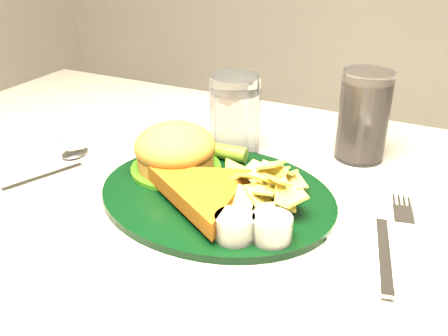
# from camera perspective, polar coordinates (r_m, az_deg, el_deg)

# --- Properties ---
(dinner_plate) EXTENTS (0.35, 0.30, 0.07)m
(dinner_plate) POSITION_cam_1_polar(r_m,az_deg,el_deg) (0.64, -0.89, -0.71)
(dinner_plate) COLOR black
(dinner_plate) RESTS_ON table
(water_glass) EXTENTS (0.09, 0.09, 0.12)m
(water_glass) POSITION_cam_1_polar(r_m,az_deg,el_deg) (0.77, 1.26, 6.13)
(water_glass) COLOR silver
(water_glass) RESTS_ON table
(cola_glass) EXTENTS (0.09, 0.09, 0.14)m
(cola_glass) POSITION_cam_1_polar(r_m,az_deg,el_deg) (0.77, 15.65, 5.74)
(cola_glass) COLOR black
(cola_glass) RESTS_ON table
(fork_napkin) EXTENTS (0.18, 0.21, 0.01)m
(fork_napkin) POSITION_cam_1_polar(r_m,az_deg,el_deg) (0.58, 18.02, -8.80)
(fork_napkin) COLOR silver
(fork_napkin) RESTS_ON table
(spoon) EXTENTS (0.10, 0.16, 0.01)m
(spoon) POSITION_cam_1_polar(r_m,az_deg,el_deg) (0.75, -19.94, -0.80)
(spoon) COLOR silver
(spoon) RESTS_ON table
(ramekin) EXTENTS (0.05, 0.05, 0.03)m
(ramekin) POSITION_cam_1_polar(r_m,az_deg,el_deg) (0.86, -16.67, 4.04)
(ramekin) COLOR white
(ramekin) RESTS_ON table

